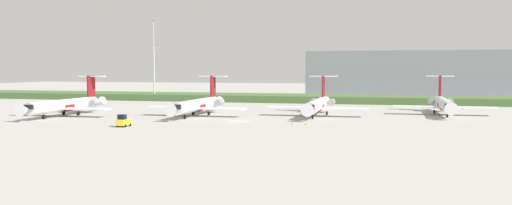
% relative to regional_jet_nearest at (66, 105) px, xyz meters
% --- Properties ---
extents(ground_plane, '(500.00, 500.00, 0.00)m').
position_rel_regional_jet_nearest_xyz_m(ground_plane, '(41.51, 27.68, -2.54)').
color(ground_plane, '#9E9B96').
extents(grass_berm, '(320.00, 20.00, 2.17)m').
position_rel_regional_jet_nearest_xyz_m(grass_berm, '(41.51, 64.61, -1.45)').
color(grass_berm, '#426033').
rests_on(grass_berm, ground).
extents(regional_jet_nearest, '(22.81, 31.00, 9.00)m').
position_rel_regional_jet_nearest_xyz_m(regional_jet_nearest, '(0.00, 0.00, 0.00)').
color(regional_jet_nearest, silver).
rests_on(regional_jet_nearest, ground).
extents(regional_jet_second, '(22.81, 31.00, 9.00)m').
position_rel_regional_jet_nearest_xyz_m(regional_jet_second, '(28.77, 7.79, 0.00)').
color(regional_jet_second, silver).
rests_on(regional_jet_second, ground).
extents(regional_jet_third, '(22.81, 31.00, 9.00)m').
position_rel_regional_jet_nearest_xyz_m(regional_jet_third, '(55.11, 14.37, 0.00)').
color(regional_jet_third, silver).
rests_on(regional_jet_third, ground).
extents(regional_jet_fourth, '(22.81, 31.00, 9.00)m').
position_rel_regional_jet_nearest_xyz_m(regional_jet_fourth, '(83.15, 24.77, 0.00)').
color(regional_jet_fourth, silver).
rests_on(regional_jet_fourth, ground).
extents(antenna_mast, '(4.40, 0.50, 27.30)m').
position_rel_regional_jet_nearest_xyz_m(antenna_mast, '(-7.46, 61.92, 8.73)').
color(antenna_mast, '#B2B2B7').
rests_on(antenna_mast, ground).
extents(distant_hangar, '(69.54, 26.07, 16.98)m').
position_rel_regional_jet_nearest_xyz_m(distant_hangar, '(76.25, 96.49, 5.95)').
color(distant_hangar, gray).
rests_on(distant_hangar, ground).
extents(baggage_tug, '(1.72, 3.20, 2.30)m').
position_rel_regional_jet_nearest_xyz_m(baggage_tug, '(23.47, -17.10, -1.53)').
color(baggage_tug, yellow).
rests_on(baggage_tug, ground).
extents(safety_cone_front_marker, '(0.44, 0.44, 0.55)m').
position_rel_regional_jet_nearest_xyz_m(safety_cone_front_marker, '(52.99, -5.67, -2.26)').
color(safety_cone_front_marker, orange).
rests_on(safety_cone_front_marker, ground).
extents(safety_cone_mid_marker, '(0.44, 0.44, 0.55)m').
position_rel_regional_jet_nearest_xyz_m(safety_cone_mid_marker, '(55.65, -6.02, -2.26)').
color(safety_cone_mid_marker, orange).
rests_on(safety_cone_mid_marker, ground).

